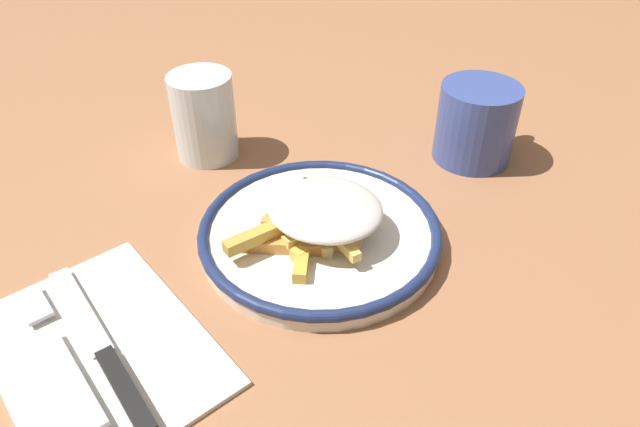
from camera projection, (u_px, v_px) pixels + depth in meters
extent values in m
plane|color=#9D6744|center=(320.00, 242.00, 0.59)|extent=(2.60, 2.60, 0.00)
cylinder|color=silver|center=(320.00, 235.00, 0.59)|extent=(0.24, 0.24, 0.02)
torus|color=navy|center=(320.00, 229.00, 0.58)|extent=(0.25, 0.25, 0.01)
cube|color=gold|center=(301.00, 230.00, 0.57)|extent=(0.03, 0.09, 0.01)
cube|color=gold|center=(321.00, 217.00, 0.56)|extent=(0.04, 0.07, 0.01)
cube|color=#D18C47|center=(306.00, 224.00, 0.58)|extent=(0.07, 0.07, 0.01)
cube|color=#F6C461|center=(315.00, 228.00, 0.56)|extent=(0.07, 0.01, 0.01)
cube|color=gold|center=(303.00, 253.00, 0.54)|extent=(0.06, 0.06, 0.01)
cube|color=#F7B54F|center=(322.00, 228.00, 0.57)|extent=(0.01, 0.08, 0.01)
cube|color=gold|center=(324.00, 233.00, 0.57)|extent=(0.09, 0.03, 0.01)
cube|color=gold|center=(309.00, 228.00, 0.57)|extent=(0.09, 0.02, 0.01)
cube|color=gold|center=(268.00, 231.00, 0.55)|extent=(0.09, 0.02, 0.01)
cube|color=#E9B763|center=(321.00, 242.00, 0.56)|extent=(0.05, 0.07, 0.01)
cube|color=gold|center=(337.00, 219.00, 0.59)|extent=(0.02, 0.07, 0.01)
cube|color=gold|center=(332.00, 206.00, 0.58)|extent=(0.06, 0.06, 0.01)
cube|color=#D7833F|center=(295.00, 229.00, 0.57)|extent=(0.01, 0.07, 0.01)
cube|color=#E4BC56|center=(338.00, 238.00, 0.55)|extent=(0.02, 0.07, 0.01)
cube|color=gold|center=(279.00, 244.00, 0.55)|extent=(0.07, 0.07, 0.01)
cube|color=#DFBF5E|center=(320.00, 224.00, 0.58)|extent=(0.06, 0.08, 0.01)
ellipsoid|color=silver|center=(324.00, 209.00, 0.56)|extent=(0.14, 0.15, 0.02)
cube|color=#206B2F|center=(305.00, 178.00, 0.59)|extent=(0.00, 0.00, 0.00)
cube|color=#3B6031|center=(300.00, 214.00, 0.54)|extent=(0.00, 0.00, 0.00)
cube|color=#225F31|center=(327.00, 201.00, 0.56)|extent=(0.00, 0.00, 0.00)
cube|color=#206C37|center=(293.00, 217.00, 0.54)|extent=(0.00, 0.00, 0.00)
cube|color=#226828|center=(298.00, 216.00, 0.54)|extent=(0.00, 0.00, 0.00)
cube|color=silver|center=(100.00, 347.00, 0.48)|extent=(0.16, 0.22, 0.01)
cube|color=silver|center=(74.00, 378.00, 0.45)|extent=(0.02, 0.11, 0.01)
cube|color=silver|center=(34.00, 305.00, 0.51)|extent=(0.02, 0.04, 0.00)
cube|color=black|center=(125.00, 390.00, 0.44)|extent=(0.02, 0.09, 0.01)
cube|color=silver|center=(80.00, 310.00, 0.50)|extent=(0.03, 0.12, 0.00)
cylinder|color=silver|center=(204.00, 117.00, 0.69)|extent=(0.08, 0.08, 0.11)
cylinder|color=#3A4E98|center=(475.00, 123.00, 0.69)|extent=(0.09, 0.09, 0.09)
torus|color=#3A4E98|center=(501.00, 106.00, 0.72)|extent=(0.05, 0.01, 0.05)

